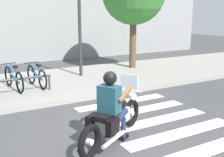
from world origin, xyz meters
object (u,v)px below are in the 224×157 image
Objects in this scene: motorcycle at (114,119)px; bicycle_3 at (37,76)px; rider at (111,102)px; street_lamp at (79,14)px; bike_rack at (4,82)px; bicycle_2 at (14,78)px.

motorcycle is 4.37m from bicycle_3.
rider is 5.71m from street_lamp.
street_lamp reaches higher than bicycle_3.
bike_rack is at bearing -154.83° from street_lamp.
bike_rack is (-0.36, -0.55, 0.05)m from bicycle_2.
bicycle_2 is (-1.11, 4.35, 0.05)m from motorcycle.
motorcycle is 1.27× the size of bicycle_3.
street_lamp reaches higher than rider.
bicycle_2 is at bearing 103.40° from rider.
bicycle_3 is 1.21m from bike_rack.
bicycle_3 is at bearing -0.01° from bicycle_2.
bicycle_2 is (-1.05, 4.39, -0.31)m from rider.
bike_rack is (-1.47, 3.80, 0.10)m from motorcycle.
motorcycle reaches higher than bike_rack.
street_lamp is at bearing 23.91° from bicycle_3.
bike_rack is at bearing 111.16° from motorcycle.
bicycle_3 is 2.87m from street_lamp.
rider reaches higher than bicycle_2.
bike_rack is 0.68× the size of street_lamp.
bike_rack is at bearing -152.63° from bicycle_3.
rider is at bearing -85.67° from bicycle_3.
bicycle_3 is 0.58× the size of bike_rack.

